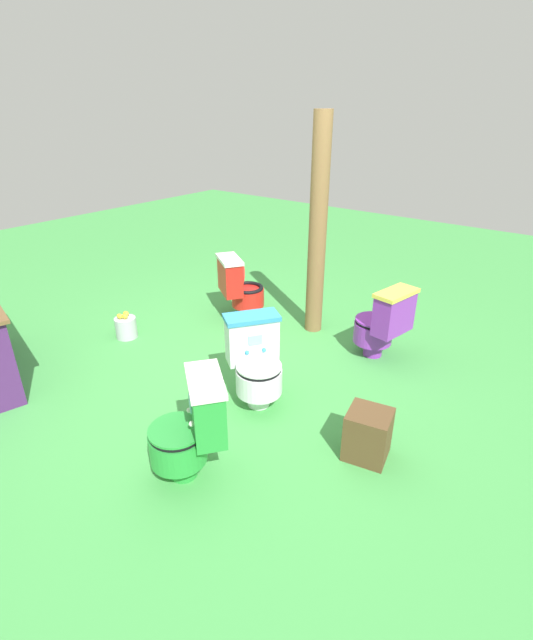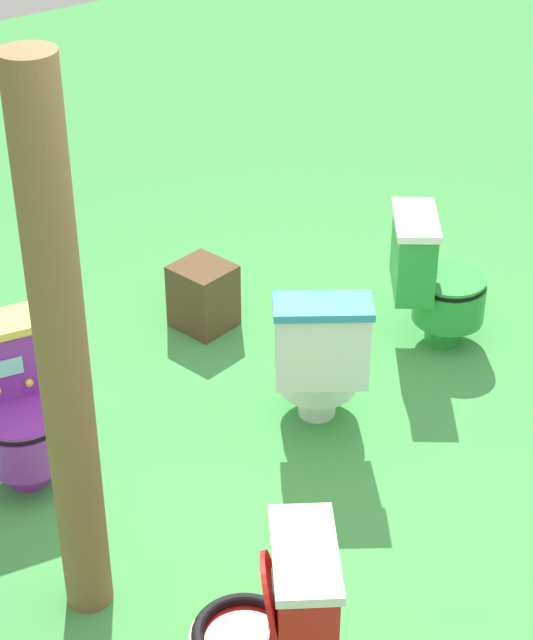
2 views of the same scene
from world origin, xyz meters
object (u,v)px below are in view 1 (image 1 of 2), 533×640
at_px(toilet_white, 256,361).
at_px(toilet_green, 191,428).
at_px(small_crate, 368,434).
at_px(lemon_bucket, 126,327).
at_px(wooden_post, 318,230).
at_px(toilet_purple, 382,323).
at_px(toilet_red, 240,287).

distance_m(toilet_white, toilet_green, 0.92).
bearing_deg(small_crate, lemon_bucket, -1.50).
bearing_deg(small_crate, wooden_post, -46.70).
bearing_deg(wooden_post, lemon_bucket, 43.69).
relative_size(toilet_green, lemon_bucket, 2.63).
bearing_deg(small_crate, toilet_purple, -68.13).
xyz_separation_m(toilet_red, small_crate, (-2.19, 1.19, -0.19)).
xyz_separation_m(toilet_green, wooden_post, (0.54, -2.31, 0.73)).
xyz_separation_m(toilet_white, toilet_purple, (-0.50, -1.27, 0.00)).
height_order(toilet_green, small_crate, toilet_green).
bearing_deg(toilet_white, wooden_post, -131.18).
distance_m(toilet_green, toilet_red, 2.46).
xyz_separation_m(toilet_white, lemon_bucket, (1.79, -0.03, -0.25)).
distance_m(toilet_white, wooden_post, 1.62).
bearing_deg(toilet_red, small_crate, 5.03).
xyz_separation_m(toilet_purple, toilet_red, (1.66, 0.13, 0.00)).
relative_size(toilet_white, toilet_red, 1.00).
height_order(toilet_purple, toilet_green, same).
height_order(wooden_post, lemon_bucket, wooden_post).
bearing_deg(lemon_bucket, toilet_green, 154.94).
distance_m(toilet_white, small_crate, 1.04).
bearing_deg(wooden_post, toilet_white, 103.74).
xyz_separation_m(wooden_post, lemon_bucket, (1.44, 1.38, -0.98)).
distance_m(toilet_red, lemon_bucket, 1.30).
relative_size(wooden_post, lemon_bucket, 7.95).
bearing_deg(wooden_post, toilet_purple, 170.64).
xyz_separation_m(toilet_green, small_crate, (-0.83, -0.86, -0.19)).
xyz_separation_m(toilet_purple, lemon_bucket, (2.29, 1.24, -0.25)).
xyz_separation_m(small_crate, lemon_bucket, (2.81, -0.07, -0.06)).
bearing_deg(small_crate, toilet_white, -2.38).
height_order(toilet_white, small_crate, toilet_white).
distance_m(toilet_purple, wooden_post, 1.12).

